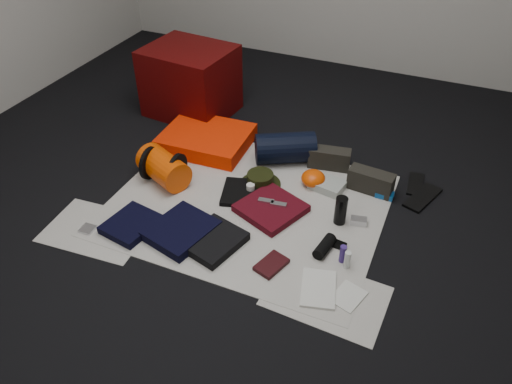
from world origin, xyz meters
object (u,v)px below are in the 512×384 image
at_px(red_cabinet, 190,81).
at_px(paperback_book, 271,265).
at_px(navy_duffel, 285,148).
at_px(water_bottle, 341,210).
at_px(compact_camera, 359,221).
at_px(stuff_sack, 164,168).
at_px(sleeping_pad, 206,139).

distance_m(red_cabinet, paperback_book, 1.80).
height_order(navy_duffel, water_bottle, navy_duffel).
distance_m(red_cabinet, compact_camera, 1.75).
bearing_deg(red_cabinet, stuff_sack, -66.25).
distance_m(stuff_sack, navy_duffel, 0.81).
bearing_deg(navy_duffel, red_cabinet, 129.26).
height_order(compact_camera, paperback_book, compact_camera).
distance_m(stuff_sack, compact_camera, 1.26).
height_order(red_cabinet, stuff_sack, red_cabinet).
xyz_separation_m(navy_duffel, compact_camera, (0.62, -0.43, -0.08)).
xyz_separation_m(sleeping_pad, water_bottle, (1.09, -0.43, 0.03)).
xyz_separation_m(sleeping_pad, stuff_sack, (-0.05, -0.48, 0.05)).
bearing_deg(navy_duffel, water_bottle, -70.70).
relative_size(sleeping_pad, navy_duffel, 1.49).
bearing_deg(stuff_sack, compact_camera, 3.71).
bearing_deg(navy_duffel, paperback_book, -102.03).
height_order(red_cabinet, paperback_book, red_cabinet).
bearing_deg(sleeping_pad, red_cabinet, 129.63).
relative_size(sleeping_pad, compact_camera, 6.37).
height_order(stuff_sack, navy_duffel, navy_duffel).
relative_size(red_cabinet, stuff_sack, 1.81).
xyz_separation_m(compact_camera, paperback_book, (-0.34, -0.51, -0.01)).
height_order(sleeping_pad, water_bottle, water_bottle).
distance_m(red_cabinet, stuff_sack, 0.94).
relative_size(navy_duffel, compact_camera, 4.28).
bearing_deg(water_bottle, sleeping_pad, 158.62).
bearing_deg(water_bottle, red_cabinet, 149.68).
height_order(sleeping_pad, compact_camera, sleeping_pad).
relative_size(red_cabinet, navy_duffel, 1.57).
bearing_deg(water_bottle, paperback_book, -115.65).
height_order(stuff_sack, compact_camera, stuff_sack).
distance_m(water_bottle, compact_camera, 0.13).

